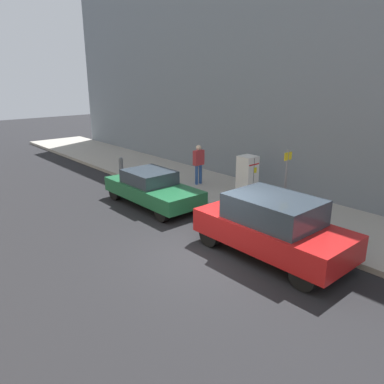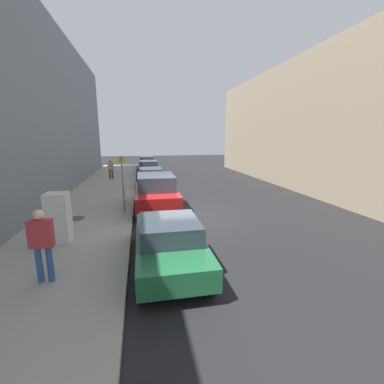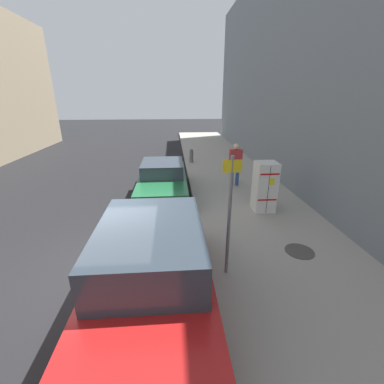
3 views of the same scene
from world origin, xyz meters
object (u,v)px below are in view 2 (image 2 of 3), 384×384
Objects in this scene: discarded_refrigerator at (59,218)px; parked_sedan_dark at (148,168)px; parked_sedan_silver at (151,177)px; parked_sedan_green at (169,241)px; parked_suv_red at (156,192)px; pedestrian_walking_far at (42,240)px; parked_hatchback_blue at (147,163)px; street_sign_post at (123,181)px; pedestrian_standing_near at (111,168)px.

parked_sedan_dark is (3.39, 15.77, -0.25)m from discarded_refrigerator.
discarded_refrigerator reaches higher than parked_sedan_silver.
parked_sedan_green is 5.78m from parked_suv_red.
discarded_refrigerator is 0.37× the size of parked_suv_red.
pedestrian_walking_far is 0.43× the size of parked_hatchback_blue.
street_sign_post reaches higher than parked_sedan_green.
parked_suv_red is (3.39, 3.85, -0.08)m from discarded_refrigerator.
pedestrian_walking_far reaches higher than parked_sedan_dark.
pedestrian_walking_far is at bearing -99.34° from parked_sedan_dark.
pedestrian_walking_far is 0.41× the size of parked_sedan_green.
street_sign_post reaches higher than parked_sedan_dark.
parked_suv_red is 1.05× the size of parked_hatchback_blue.
parked_sedan_silver is 1.12× the size of parked_hatchback_blue.
street_sign_post is 10.36m from pedestrian_standing_near.
pedestrian_walking_far reaches higher than parked_suv_red.
parked_sedan_green is at bearing -73.34° from street_sign_post.
street_sign_post is at bearing 167.95° from pedestrian_walking_far.
street_sign_post is 1.82m from parked_suv_red.
street_sign_post is at bearing 106.66° from parked_sedan_green.
parked_sedan_green is 17.69m from parked_sedan_dark.
parked_sedan_dark is at bearing 90.00° from parked_sedan_green.
parked_hatchback_blue is at bearing 90.00° from parked_sedan_dark.
pedestrian_standing_near is (-0.13, 15.90, -0.17)m from pedestrian_walking_far.
street_sign_post is at bearing 108.92° from pedestrian_standing_near.
discarded_refrigerator is 10.60m from parked_sedan_silver.
parked_hatchback_blue reaches higher than parked_sedan_green.
parked_hatchback_blue reaches higher than parked_sedan_silver.
parked_sedan_dark is (3.14, 2.41, -0.31)m from pedestrian_standing_near.
parked_suv_red is 0.94× the size of parked_sedan_silver.
parked_hatchback_blue is at bearing 80.81° from discarded_refrigerator.
parked_suv_red is at bearing -90.00° from parked_hatchback_blue.
discarded_refrigerator is at bearing -108.65° from parked_sedan_silver.
parked_suv_red reaches higher than parked_sedan_green.
parked_hatchback_blue is (-0.00, 22.86, 0.02)m from parked_sedan_green.
parked_suv_red is 11.91m from parked_sedan_dark.
pedestrian_standing_near is at bearing 99.02° from street_sign_post.
parked_sedan_silver is (-0.00, 11.97, 0.01)m from parked_sedan_green.
discarded_refrigerator reaches higher than parked_hatchback_blue.
parked_hatchback_blue is (1.51, 17.80, -0.89)m from street_sign_post.
parked_sedan_dark is at bearing 77.87° from discarded_refrigerator.
parked_sedan_green is at bearing -29.62° from discarded_refrigerator.
pedestrian_standing_near is at bearing 101.60° from parked_sedan_green.
pedestrian_walking_far is 0.41× the size of parked_suv_red.
pedestrian_standing_near is 15.60m from parked_sedan_green.
street_sign_post is at bearing -94.87° from parked_hatchback_blue.
parked_sedan_green is at bearing -90.00° from parked_hatchback_blue.
parked_suv_red is at bearing 118.17° from pedestrian_standing_near.
parked_sedan_green is 22.86m from parked_hatchback_blue.
parked_sedan_silver is at bearing 77.63° from street_sign_post.
parked_sedan_green is at bearing -90.00° from parked_suv_red.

